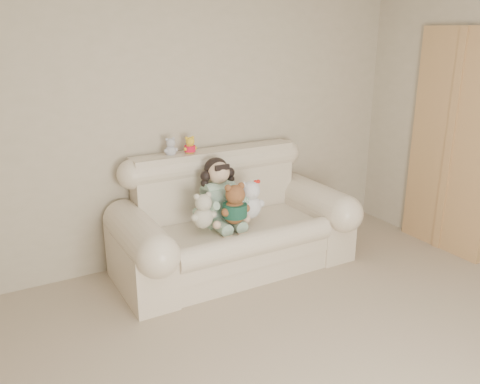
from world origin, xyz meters
name	(u,v)px	position (x,y,z in m)	size (l,w,h in m)	color
wall_back	(185,119)	(0.00, 2.50, 1.30)	(4.50, 4.50, 0.00)	#BAAC94
sofa	(234,214)	(0.22, 2.00, 0.52)	(2.10, 0.95, 1.03)	beige
door_panel	(452,143)	(2.22, 1.40, 1.05)	(0.06, 0.90, 2.10)	#B1874B
seated_child	(219,191)	(0.11, 2.08, 0.72)	(0.36, 0.45, 0.61)	#2F7448
brown_teddy	(235,200)	(0.14, 1.84, 0.71)	(0.27, 0.20, 0.42)	brown
white_cat	(250,196)	(0.32, 1.89, 0.70)	(0.26, 0.20, 0.41)	silver
cream_teddy	(203,207)	(-0.13, 1.89, 0.68)	(0.23, 0.17, 0.35)	beige
yellow_mini_bear	(190,144)	(-0.03, 2.35, 1.11)	(0.12, 0.10, 0.19)	yellow
grey_mini_plush	(170,145)	(-0.21, 2.37, 1.11)	(0.13, 0.10, 0.20)	#B2B3B9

